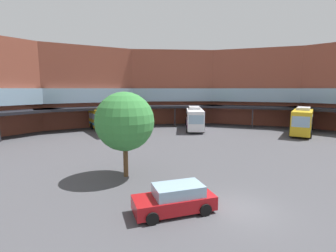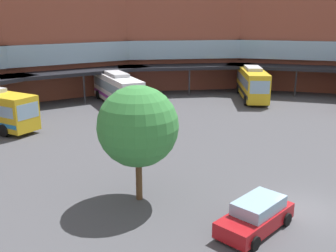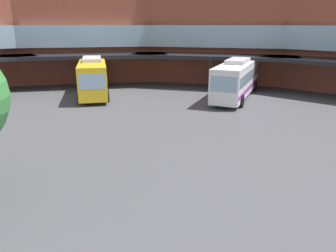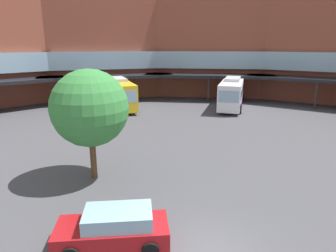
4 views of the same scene
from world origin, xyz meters
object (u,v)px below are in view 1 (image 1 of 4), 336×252
at_px(bus_3, 194,118).
at_px(plaza_tree, 125,122).
at_px(parked_car, 175,199).
at_px(bus_0, 303,120).
at_px(bus_4, 106,120).

xyz_separation_m(bus_3, plaza_tree, (-14.33, -19.94, 2.37)).
xyz_separation_m(bus_3, parked_car, (-12.59, -26.42, -1.14)).
xyz_separation_m(bus_0, plaza_tree, (-27.75, -10.59, 2.23)).
height_order(parked_car, plaza_tree, plaza_tree).
bearing_deg(bus_3, parked_car, -4.90).
distance_m(bus_0, plaza_tree, 29.78).
distance_m(bus_3, plaza_tree, 24.67).
bearing_deg(plaza_tree, bus_3, 54.30).
xyz_separation_m(bus_3, bus_4, (-14.32, 0.95, 0.00)).
relative_size(bus_3, bus_4, 1.01).
bearing_deg(plaza_tree, parked_car, -74.98).
bearing_deg(bus_4, bus_0, 55.72).
xyz_separation_m(bus_4, plaza_tree, (-0.01, -20.89, 2.36)).
relative_size(bus_4, plaza_tree, 1.76).
bearing_deg(bus_0, bus_3, -76.49).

